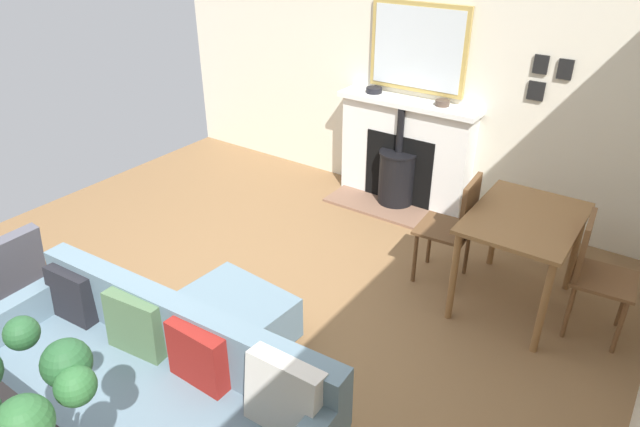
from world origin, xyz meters
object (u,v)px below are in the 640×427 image
(fireplace, at_px, (403,158))
(dining_chair_near_fireplace, at_px, (456,223))
(dining_chair_by_back_wall, at_px, (594,268))
(ottoman, at_px, (235,317))
(potted_plant, at_px, (17,410))
(sofa, at_px, (149,398))
(mantel_bowl_near, at_px, (374,90))
(mantel_bowl_far, at_px, (442,103))
(dining_table, at_px, (523,230))

(fireplace, distance_m, dining_chair_near_fireplace, 1.44)
(dining_chair_by_back_wall, bearing_deg, dining_chair_near_fireplace, -90.74)
(ottoman, relative_size, potted_plant, 1.14)
(dining_chair_by_back_wall, bearing_deg, sofa, -35.22)
(mantel_bowl_near, relative_size, mantel_bowl_far, 1.18)
(fireplace, height_order, mantel_bowl_far, mantel_bowl_far)
(fireplace, bearing_deg, dining_chair_by_back_wall, 61.97)
(potted_plant, distance_m, dining_table, 3.28)
(mantel_bowl_near, distance_m, dining_chair_by_back_wall, 2.68)
(sofa, bearing_deg, dining_table, 153.57)
(potted_plant, bearing_deg, dining_table, 165.27)
(mantel_bowl_near, distance_m, dining_table, 2.22)
(potted_plant, distance_m, dining_chair_near_fireplace, 3.22)
(mantel_bowl_near, height_order, mantel_bowl_far, same)
(sofa, distance_m, dining_chair_near_fireplace, 2.52)
(mantel_bowl_far, height_order, sofa, mantel_bowl_far)
(dining_table, height_order, dining_chair_by_back_wall, dining_chair_by_back_wall)
(sofa, bearing_deg, mantel_bowl_near, -169.04)
(dining_table, bearing_deg, dining_chair_by_back_wall, 89.20)
(ottoman, bearing_deg, mantel_bowl_far, 175.04)
(mantel_bowl_near, height_order, dining_table, mantel_bowl_near)
(fireplace, xyz_separation_m, mantel_bowl_far, (-0.04, 0.33, 0.61))
(sofa, bearing_deg, potted_plant, 27.42)
(mantel_bowl_far, height_order, dining_chair_near_fireplace, mantel_bowl_far)
(ottoman, bearing_deg, fireplace, -177.70)
(potted_plant, height_order, dining_chair_by_back_wall, potted_plant)
(potted_plant, relative_size, dining_chair_by_back_wall, 0.75)
(mantel_bowl_far, distance_m, ottoman, 2.78)
(fireplace, xyz_separation_m, sofa, (3.46, 0.29, -0.11))
(mantel_bowl_far, bearing_deg, dining_table, 46.54)
(ottoman, xyz_separation_m, dining_chair_near_fireplace, (-1.55, 0.89, 0.30))
(dining_chair_near_fireplace, relative_size, dining_chair_by_back_wall, 1.05)
(dining_table, bearing_deg, ottoman, -41.86)
(dining_chair_near_fireplace, height_order, dining_chair_by_back_wall, dining_chair_near_fireplace)
(mantel_bowl_near, bearing_deg, dining_table, 59.76)
(mantel_bowl_far, distance_m, dining_table, 1.65)
(mantel_bowl_near, distance_m, dining_chair_near_fireplace, 1.84)
(mantel_bowl_far, xyz_separation_m, dining_chair_near_fireplace, (1.09, 0.66, -0.55))
(potted_plant, height_order, dining_table, potted_plant)
(ottoman, distance_m, potted_plant, 1.92)
(mantel_bowl_far, bearing_deg, potted_plant, 4.48)
(fireplace, relative_size, dining_chair_near_fireplace, 1.55)
(fireplace, height_order, dining_chair_by_back_wall, fireplace)
(mantel_bowl_near, bearing_deg, ottoman, 10.59)
(sofa, bearing_deg, ottoman, -167.90)
(mantel_bowl_near, height_order, ottoman, mantel_bowl_near)
(fireplace, distance_m, sofa, 3.47)
(sofa, bearing_deg, dining_chair_near_fireplace, 163.79)
(fireplace, bearing_deg, potted_plant, 9.02)
(fireplace, distance_m, dining_table, 1.83)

